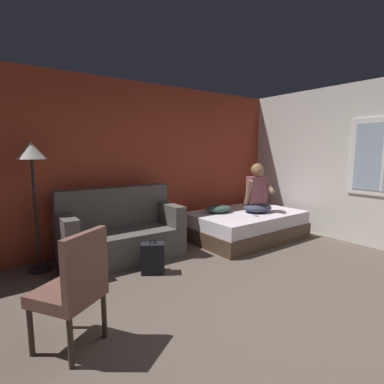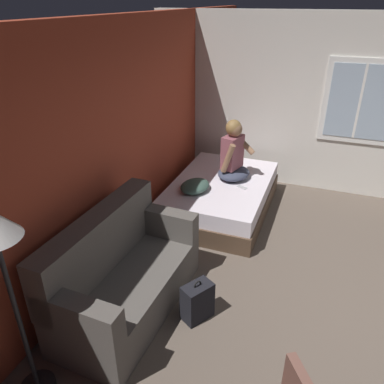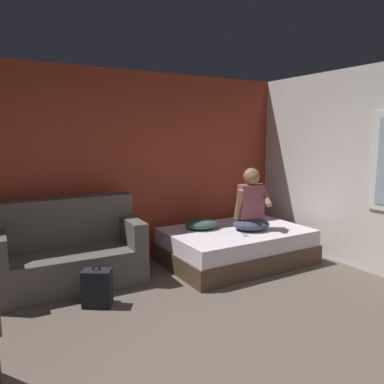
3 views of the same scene
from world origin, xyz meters
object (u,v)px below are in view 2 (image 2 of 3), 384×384
Objects in this scene: person_seated at (233,155)px; throw_pillow at (195,186)px; bed at (221,196)px; couch at (122,276)px; backpack at (197,302)px; cell_phone at (242,187)px.

person_seated is 1.82× the size of throw_pillow.
bed is at bearing 145.50° from person_seated.
couch reaches higher than backpack.
bed is 4.20× the size of throw_pillow.
person_seated is 2.39m from backpack.
person_seated is at bearing 6.85° from backpack.
throw_pillow reaches higher than bed.
bed is at bearing -9.04° from couch.
couch is 0.78m from backpack.
bed is 14.00× the size of cell_phone.
cell_phone is at bearing -17.68° from couch.
person_seated is 1.91× the size of backpack.
couch is 1.84m from throw_pillow.
throw_pillow is at bearing -3.07° from couch.
cell_phone is (-0.10, -0.33, 0.25)m from bed.
person_seated is 0.75m from throw_pillow.
throw_pillow is at bearing 147.39° from person_seated.
cell_phone is (2.14, -0.68, 0.09)m from couch.
cell_phone reaches higher than bed.
person_seated reaches higher than throw_pillow.
couch reaches higher than throw_pillow.
throw_pillow is 3.33× the size of cell_phone.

